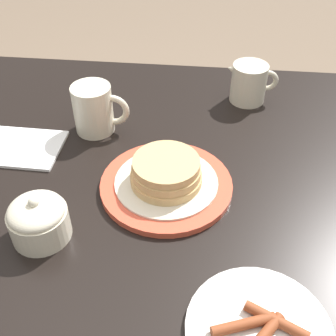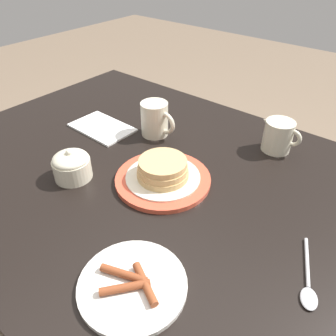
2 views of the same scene
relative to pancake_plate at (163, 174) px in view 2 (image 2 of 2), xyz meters
name	(u,v)px [view 2 (image 2 of 2)]	position (x,y,z in m)	size (l,w,h in m)	color
ground_plane	(160,329)	(-0.03, 0.01, -0.78)	(8.00, 8.00, 0.00)	#7A6651
dining_table	(156,212)	(-0.03, 0.01, -0.15)	(1.25, 0.89, 0.76)	black
pancake_plate	(163,174)	(0.00, 0.00, 0.00)	(0.23, 0.23, 0.06)	#DB5138
side_plate_bacon	(132,284)	(0.15, -0.25, -0.01)	(0.19, 0.19, 0.02)	silver
coffee_mug	(155,119)	(-0.16, 0.16, 0.03)	(0.11, 0.08, 0.10)	beige
creamer_pitcher	(278,135)	(0.15, 0.30, 0.02)	(0.12, 0.08, 0.09)	beige
sugar_bowl	(72,165)	(-0.18, -0.13, 0.01)	(0.09, 0.09, 0.08)	beige
napkin	(102,128)	(-0.31, 0.08, -0.02)	(0.19, 0.12, 0.01)	white
spoon	(308,285)	(0.38, -0.06, -0.02)	(0.08, 0.15, 0.01)	silver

